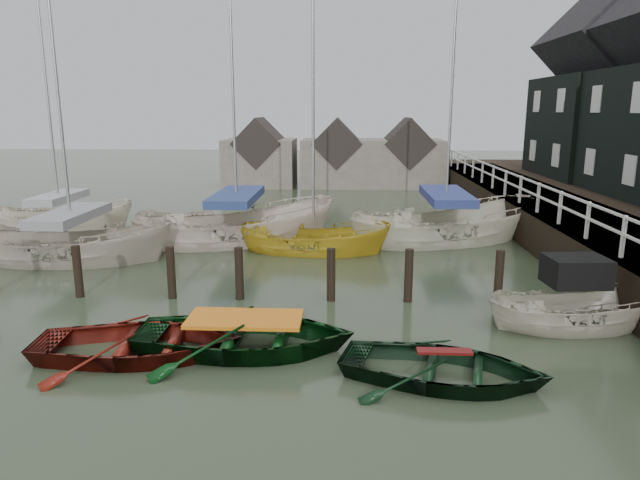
{
  "coord_description": "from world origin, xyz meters",
  "views": [
    {
      "loc": [
        1.54,
        -11.18,
        4.87
      ],
      "look_at": [
        0.87,
        3.95,
        1.4
      ],
      "focal_mm": 32.0,
      "sensor_mm": 36.0,
      "label": 1
    }
  ],
  "objects_px": {
    "rowboat_green": "(246,350)",
    "motorboat": "(574,323)",
    "sailboat_d": "(444,239)",
    "sailboat_e": "(61,229)",
    "sailboat_b": "(238,240)",
    "rowboat_dkgreen": "(443,381)",
    "sailboat_a": "(74,259)",
    "rowboat_red": "(140,356)",
    "sailboat_c": "(313,251)"
  },
  "relations": [
    {
      "from": "sailboat_c",
      "to": "motorboat",
      "type": "bearing_deg",
      "value": -129.39
    },
    {
      "from": "sailboat_c",
      "to": "rowboat_red",
      "type": "bearing_deg",
      "value": 169.38
    },
    {
      "from": "rowboat_dkgreen",
      "to": "sailboat_b",
      "type": "relative_size",
      "value": 0.33
    },
    {
      "from": "rowboat_green",
      "to": "motorboat",
      "type": "xyz_separation_m",
      "value": [
        7.29,
        1.55,
        0.11
      ]
    },
    {
      "from": "rowboat_green",
      "to": "sailboat_b",
      "type": "height_order",
      "value": "sailboat_b"
    },
    {
      "from": "motorboat",
      "to": "sailboat_d",
      "type": "height_order",
      "value": "sailboat_d"
    },
    {
      "from": "motorboat",
      "to": "sailboat_b",
      "type": "xyz_separation_m",
      "value": [
        -9.28,
        8.28,
        -0.05
      ]
    },
    {
      "from": "rowboat_red",
      "to": "sailboat_b",
      "type": "height_order",
      "value": "sailboat_b"
    },
    {
      "from": "sailboat_d",
      "to": "rowboat_green",
      "type": "bearing_deg",
      "value": 132.04
    },
    {
      "from": "rowboat_green",
      "to": "motorboat",
      "type": "height_order",
      "value": "motorboat"
    },
    {
      "from": "rowboat_green",
      "to": "rowboat_dkgreen",
      "type": "bearing_deg",
      "value": -106.96
    },
    {
      "from": "rowboat_red",
      "to": "sailboat_c",
      "type": "relative_size",
      "value": 0.4
    },
    {
      "from": "rowboat_green",
      "to": "sailboat_e",
      "type": "xyz_separation_m",
      "value": [
        -9.68,
        11.6,
        0.06
      ]
    },
    {
      "from": "sailboat_c",
      "to": "sailboat_d",
      "type": "distance_m",
      "value": 5.22
    },
    {
      "from": "rowboat_green",
      "to": "motorboat",
      "type": "relative_size",
      "value": 1.09
    },
    {
      "from": "sailboat_a",
      "to": "sailboat_c",
      "type": "bearing_deg",
      "value": -81.3
    },
    {
      "from": "motorboat",
      "to": "sailboat_a",
      "type": "height_order",
      "value": "sailboat_a"
    },
    {
      "from": "rowboat_dkgreen",
      "to": "sailboat_a",
      "type": "relative_size",
      "value": 0.36
    },
    {
      "from": "rowboat_red",
      "to": "sailboat_c",
      "type": "xyz_separation_m",
      "value": [
        3.03,
        8.9,
        0.02
      ]
    },
    {
      "from": "motorboat",
      "to": "sailboat_c",
      "type": "relative_size",
      "value": 0.4
    },
    {
      "from": "rowboat_red",
      "to": "sailboat_e",
      "type": "relative_size",
      "value": 0.41
    },
    {
      "from": "sailboat_a",
      "to": "sailboat_c",
      "type": "height_order",
      "value": "sailboat_c"
    },
    {
      "from": "sailboat_b",
      "to": "sailboat_a",
      "type": "bearing_deg",
      "value": 101.76
    },
    {
      "from": "sailboat_e",
      "to": "sailboat_b",
      "type": "bearing_deg",
      "value": -110.99
    },
    {
      "from": "rowboat_red",
      "to": "sailboat_e",
      "type": "xyz_separation_m",
      "value": [
        -7.58,
        11.99,
        0.06
      ]
    },
    {
      "from": "motorboat",
      "to": "sailboat_c",
      "type": "bearing_deg",
      "value": 37.58
    },
    {
      "from": "rowboat_red",
      "to": "rowboat_green",
      "type": "distance_m",
      "value": 2.13
    },
    {
      "from": "motorboat",
      "to": "sailboat_d",
      "type": "xyz_separation_m",
      "value": [
        -1.47,
        8.8,
        -0.05
      ]
    },
    {
      "from": "sailboat_e",
      "to": "rowboat_dkgreen",
      "type": "bearing_deg",
      "value": -141.43
    },
    {
      "from": "rowboat_dkgreen",
      "to": "sailboat_e",
      "type": "distance_m",
      "value": 18.64
    },
    {
      "from": "rowboat_green",
      "to": "sailboat_c",
      "type": "xyz_separation_m",
      "value": [
        0.94,
        8.5,
        0.02
      ]
    },
    {
      "from": "sailboat_d",
      "to": "sailboat_b",
      "type": "bearing_deg",
      "value": 75.2
    },
    {
      "from": "rowboat_green",
      "to": "sailboat_e",
      "type": "relative_size",
      "value": 0.44
    },
    {
      "from": "motorboat",
      "to": "sailboat_e",
      "type": "relative_size",
      "value": 0.4
    },
    {
      "from": "rowboat_red",
      "to": "motorboat",
      "type": "height_order",
      "value": "motorboat"
    },
    {
      "from": "rowboat_green",
      "to": "sailboat_b",
      "type": "bearing_deg",
      "value": 11.84
    },
    {
      "from": "rowboat_dkgreen",
      "to": "sailboat_d",
      "type": "xyz_separation_m",
      "value": [
        1.96,
        11.56,
        0.06
      ]
    },
    {
      "from": "rowboat_dkgreen",
      "to": "sailboat_c",
      "type": "bearing_deg",
      "value": 31.29
    },
    {
      "from": "sailboat_d",
      "to": "motorboat",
      "type": "bearing_deg",
      "value": 170.85
    },
    {
      "from": "motorboat",
      "to": "sailboat_e",
      "type": "height_order",
      "value": "sailboat_e"
    },
    {
      "from": "rowboat_dkgreen",
      "to": "sailboat_e",
      "type": "relative_size",
      "value": 0.37
    },
    {
      "from": "sailboat_b",
      "to": "sailboat_d",
      "type": "height_order",
      "value": "sailboat_b"
    },
    {
      "from": "sailboat_a",
      "to": "rowboat_red",
      "type": "bearing_deg",
      "value": -149.58
    },
    {
      "from": "rowboat_green",
      "to": "rowboat_dkgreen",
      "type": "height_order",
      "value": "rowboat_green"
    },
    {
      "from": "sailboat_e",
      "to": "motorboat",
      "type": "bearing_deg",
      "value": -128.67
    },
    {
      "from": "sailboat_d",
      "to": "sailboat_e",
      "type": "xyz_separation_m",
      "value": [
        -15.5,
        1.25,
        0.01
      ]
    },
    {
      "from": "sailboat_c",
      "to": "rowboat_green",
      "type": "bearing_deg",
      "value": -178.08
    },
    {
      "from": "rowboat_red",
      "to": "motorboat",
      "type": "distance_m",
      "value": 9.58
    },
    {
      "from": "sailboat_d",
      "to": "rowboat_dkgreen",
      "type": "bearing_deg",
      "value": 151.78
    },
    {
      "from": "rowboat_green",
      "to": "sailboat_c",
      "type": "height_order",
      "value": "sailboat_c"
    }
  ]
}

